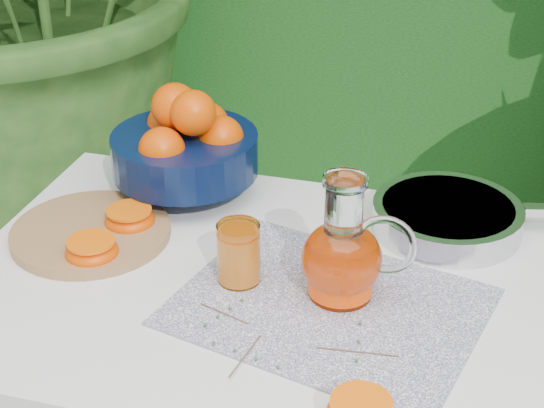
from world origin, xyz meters
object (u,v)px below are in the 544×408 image
(white_table, at_px, (269,321))
(juice_pitcher, at_px, (343,256))
(cutting_board, at_px, (91,232))
(saute_pan, at_px, (450,216))
(fruit_bowl, at_px, (186,144))

(white_table, relative_size, juice_pitcher, 4.88)
(white_table, height_order, cutting_board, cutting_board)
(juice_pitcher, bearing_deg, saute_pan, 60.49)
(cutting_board, distance_m, juice_pitcher, 0.46)
(juice_pitcher, bearing_deg, cutting_board, 172.92)
(fruit_bowl, bearing_deg, cutting_board, -117.34)
(cutting_board, distance_m, fruit_bowl, 0.25)
(white_table, bearing_deg, cutting_board, 172.18)
(white_table, bearing_deg, saute_pan, 42.43)
(fruit_bowl, xyz_separation_m, juice_pitcher, (0.35, -0.26, -0.02))
(cutting_board, height_order, fruit_bowl, fruit_bowl)
(juice_pitcher, height_order, saute_pan, juice_pitcher)
(cutting_board, distance_m, saute_pan, 0.63)
(fruit_bowl, distance_m, juice_pitcher, 0.44)
(white_table, xyz_separation_m, fruit_bowl, (-0.23, 0.25, 0.18))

